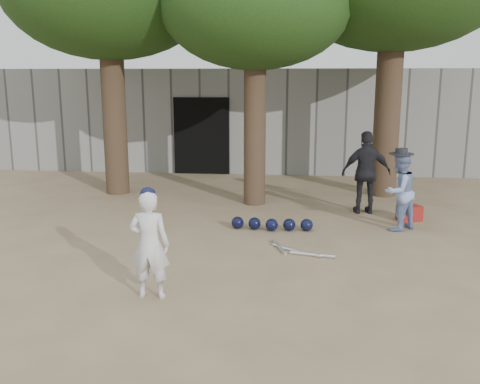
# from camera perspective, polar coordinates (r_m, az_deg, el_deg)

# --- Properties ---
(ground) EXTENTS (70.00, 70.00, 0.00)m
(ground) POSITION_cam_1_polar(r_m,az_deg,el_deg) (8.04, -5.03, -8.05)
(ground) COLOR #937C5E
(ground) RESTS_ON ground
(boy_player) EXTENTS (0.52, 0.34, 1.40)m
(boy_player) POSITION_cam_1_polar(r_m,az_deg,el_deg) (6.87, -9.62, -5.56)
(boy_player) COLOR silver
(boy_player) RESTS_ON ground
(spectator_blue) EXTENTS (0.89, 0.88, 1.45)m
(spectator_blue) POSITION_cam_1_polar(r_m,az_deg,el_deg) (10.18, 16.59, 0.05)
(spectator_blue) COLOR #7F95C5
(spectator_blue) RESTS_ON ground
(spectator_dark) EXTENTS (1.04, 0.52, 1.71)m
(spectator_dark) POSITION_cam_1_polar(r_m,az_deg,el_deg) (11.24, 13.31, 2.02)
(spectator_dark) COLOR black
(spectator_dark) RESTS_ON ground
(red_bag) EXTENTS (0.51, 0.45, 0.30)m
(red_bag) POSITION_cam_1_polar(r_m,az_deg,el_deg) (11.03, 17.61, -2.16)
(red_bag) COLOR #A62816
(red_bag) RESTS_ON ground
(back_building) EXTENTS (16.00, 5.24, 3.00)m
(back_building) POSITION_cam_1_polar(r_m,az_deg,el_deg) (17.84, 1.09, 8.10)
(back_building) COLOR gray
(back_building) RESTS_ON ground
(helmet_row) EXTENTS (1.51, 0.32, 0.23)m
(helmet_row) POSITION_cam_1_polar(r_m,az_deg,el_deg) (9.89, 3.41, -3.44)
(helmet_row) COLOR black
(helmet_row) RESTS_ON ground
(bat_pile) EXTENTS (1.04, 0.81, 0.06)m
(bat_pile) POSITION_cam_1_polar(r_m,az_deg,el_deg) (8.72, 5.92, -6.23)
(bat_pile) COLOR silver
(bat_pile) RESTS_ON ground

